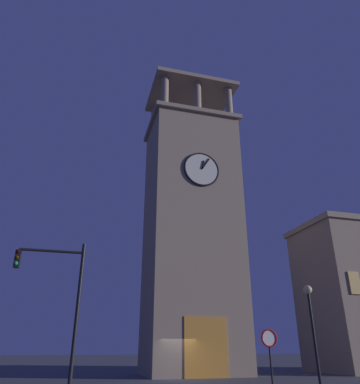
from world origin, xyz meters
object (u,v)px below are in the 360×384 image
Objects in this scene: clocktower at (192,229)px; traffic_signal_near at (59,293)px; street_lamp at (311,315)px; no_horn_sign at (270,343)px.

clocktower reaches higher than traffic_signal_near.
traffic_signal_near is at bearing 1.55° from street_lamp.
street_lamp reaches higher than no_horn_sign.
clocktower is 5.78× the size of street_lamp.
street_lamp is at bearing -159.36° from no_horn_sign.
clocktower reaches higher than no_horn_sign.
clocktower reaches higher than street_lamp.
clocktower is 17.74m from traffic_signal_near.
no_horn_sign is at bearing 20.64° from street_lamp.
traffic_signal_near is 9.44m from no_horn_sign.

